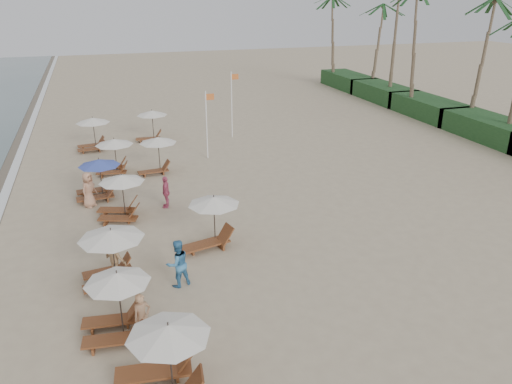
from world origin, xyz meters
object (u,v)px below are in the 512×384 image
object	(u,v)px
lounger_station_4	(96,179)
flag_pole_near	(207,122)
beachgoer_mid_a	(178,263)
inland_station_0	(210,220)
lounger_station_0	(160,364)
beachgoer_near	(142,317)
beachgoer_mid_b	(115,255)
beachgoer_far_b	(89,190)
lounger_station_2	(109,253)
lounger_station_5	(112,155)
inland_station_2	(151,121)
lounger_station_1	(113,306)
lounger_station_6	(92,132)
lounger_station_3	(119,197)
inland_station_1	(156,151)
beachgoer_far_a	(166,192)

from	to	relation	value
lounger_station_4	flag_pole_near	bearing A→B (deg)	34.49
beachgoer_mid_a	inland_station_0	bearing A→B (deg)	-142.52
lounger_station_0	beachgoer_near	distance (m)	2.56
flag_pole_near	beachgoer_mid_a	bearing A→B (deg)	-107.04
lounger_station_0	beachgoer_mid_b	world-z (taller)	lounger_station_0
beachgoer_far_b	lounger_station_2	bearing A→B (deg)	-134.98
beachgoer_near	beachgoer_mid_a	world-z (taller)	beachgoer_mid_a
inland_station_0	beachgoer_far_b	size ratio (longest dim) A/B	1.54
lounger_station_2	lounger_station_5	distance (m)	12.76
flag_pole_near	inland_station_2	bearing A→B (deg)	119.35
lounger_station_1	beachgoer_mid_b	distance (m)	3.88
lounger_station_5	lounger_station_6	world-z (taller)	lounger_station_6
lounger_station_3	beachgoer_far_b	xyz separation A→B (m)	(-1.40, 1.97, -0.21)
lounger_station_1	beachgoer_mid_b	xyz separation A→B (m)	(0.25, 3.86, -0.29)
lounger_station_5	inland_station_0	size ratio (longest dim) A/B	0.87
lounger_station_1	inland_station_2	bearing A→B (deg)	80.14
lounger_station_0	lounger_station_5	size ratio (longest dim) A/B	1.12
lounger_station_2	beachgoer_near	distance (m)	3.89
lounger_station_6	lounger_station_3	bearing A→B (deg)	-85.19
inland_station_2	beachgoer_near	size ratio (longest dim) A/B	1.57
lounger_station_1	beachgoer_far_b	bearing A→B (deg)	93.20
beachgoer_mid_a	flag_pole_near	world-z (taller)	flag_pole_near
lounger_station_1	lounger_station_2	size ratio (longest dim) A/B	0.95
lounger_station_3	inland_station_2	xyz separation A→B (m)	(3.16, 13.42, 0.32)
lounger_station_6	inland_station_0	size ratio (longest dim) A/B	0.87
inland_station_1	beachgoer_mid_b	distance (m)	11.78
beachgoer_mid_b	lounger_station_5	bearing A→B (deg)	-40.66
lounger_station_4	beachgoer_near	bearing A→B (deg)	-85.38
lounger_station_2	beachgoer_mid_b	world-z (taller)	lounger_station_2
lounger_station_3	beachgoer_mid_a	distance (m)	7.07
lounger_station_2	inland_station_1	bearing A→B (deg)	74.31
lounger_station_5	lounger_station_4	bearing A→B (deg)	-105.13
lounger_station_1	inland_station_0	distance (m)	6.55
beachgoer_near	beachgoer_mid_b	distance (m)	4.35
lounger_station_2	flag_pole_near	size ratio (longest dim) A/B	0.57
lounger_station_3	inland_station_2	world-z (taller)	lounger_station_3
lounger_station_1	inland_station_1	size ratio (longest dim) A/B	0.94
inland_station_1	beachgoer_far_a	size ratio (longest dim) A/B	1.54
lounger_station_0	inland_station_1	bearing A→B (deg)	82.72
lounger_station_0	beachgoer_far_a	xyz separation A→B (m)	(2.08, 12.88, -0.19)
inland_station_1	beachgoer_near	bearing A→B (deg)	-99.20
lounger_station_0	inland_station_1	xyz separation A→B (m)	(2.33, 18.20, 0.42)
lounger_station_4	beachgoer_mid_b	distance (m)	8.41
inland_station_0	beachgoer_mid_b	bearing A→B (deg)	-164.60
lounger_station_4	beachgoer_far_b	xyz separation A→B (m)	(-0.43, -1.08, -0.14)
lounger_station_4	lounger_station_5	world-z (taller)	lounger_station_4
inland_station_1	beachgoer_near	xyz separation A→B (m)	(-2.54, -15.66, -0.63)
inland_station_0	lounger_station_3	bearing A→B (deg)	129.57
lounger_station_4	flag_pole_near	world-z (taller)	flag_pole_near
lounger_station_0	beachgoer_far_a	bearing A→B (deg)	80.84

